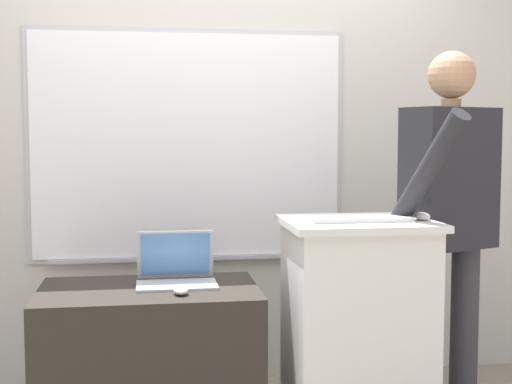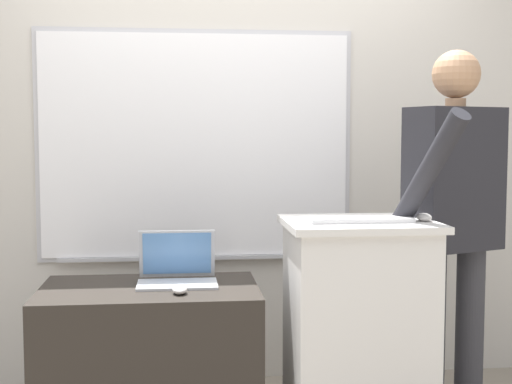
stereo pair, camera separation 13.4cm
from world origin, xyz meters
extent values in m
cube|color=beige|center=(0.00, 1.36, 1.45)|extent=(6.40, 0.12, 2.90)
cube|color=#B7B7BC|center=(-0.22, 1.29, 1.31)|extent=(1.72, 0.02, 1.26)
cube|color=white|center=(-0.22, 1.28, 1.31)|extent=(1.67, 0.02, 1.21)
cube|color=#B7B7BC|center=(-0.22, 1.27, 0.70)|extent=(1.50, 0.04, 0.02)
cube|color=silver|center=(0.45, 0.34, 0.49)|extent=(0.58, 0.49, 0.98)
cube|color=silver|center=(0.45, 0.34, 0.99)|extent=(0.64, 0.54, 0.03)
cube|color=#28231E|center=(-0.45, 0.40, 0.36)|extent=(0.93, 0.59, 0.72)
cylinder|color=#333338|center=(0.81, 0.43, 0.43)|extent=(0.13, 0.13, 0.85)
cylinder|color=#333338|center=(1.03, 0.51, 0.43)|extent=(0.13, 0.13, 0.85)
cube|color=#232328|center=(0.92, 0.47, 1.17)|extent=(0.48, 0.36, 0.64)
cylinder|color=tan|center=(0.92, 0.47, 1.51)|extent=(0.09, 0.09, 0.04)
sphere|color=tan|center=(0.92, 0.47, 1.64)|extent=(0.21, 0.21, 0.21)
cylinder|color=#232328|center=(0.70, 0.19, 1.21)|extent=(0.24, 0.44, 0.53)
cylinder|color=#232328|center=(1.14, 0.55, 1.15)|extent=(0.08, 0.08, 0.61)
cube|color=#B7BABF|center=(-0.33, 0.42, 0.73)|extent=(0.34, 0.21, 0.01)
cube|color=#B7BABF|center=(-0.33, 0.55, 0.84)|extent=(0.34, 0.06, 0.22)
cube|color=#598CCC|center=(-0.33, 0.54, 0.84)|extent=(0.30, 0.05, 0.19)
cube|color=silver|center=(0.44, 0.27, 1.02)|extent=(0.43, 0.12, 0.02)
ellipsoid|color=silver|center=(-0.32, 0.26, 0.74)|extent=(0.06, 0.10, 0.03)
ellipsoid|color=silver|center=(0.72, 0.28, 1.02)|extent=(0.06, 0.10, 0.03)
camera|label=1|loc=(-0.45, -2.60, 1.38)|focal=50.00mm
camera|label=2|loc=(-0.31, -2.62, 1.38)|focal=50.00mm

